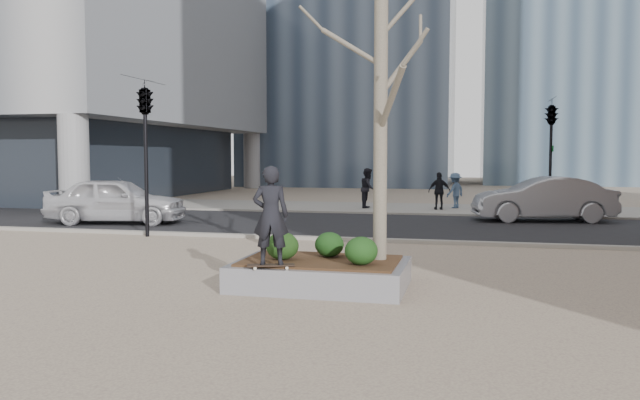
% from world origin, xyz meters
% --- Properties ---
extents(ground, '(120.00, 120.00, 0.00)m').
position_xyz_m(ground, '(0.00, 0.00, 0.00)').
color(ground, tan).
rests_on(ground, ground).
extents(street, '(60.00, 8.00, 0.02)m').
position_xyz_m(street, '(0.00, 10.00, 0.01)').
color(street, black).
rests_on(street, ground).
extents(far_sidewalk, '(60.00, 6.00, 0.02)m').
position_xyz_m(far_sidewalk, '(0.00, 17.00, 0.01)').
color(far_sidewalk, gray).
rests_on(far_sidewalk, ground).
extents(planter, '(3.00, 2.00, 0.45)m').
position_xyz_m(planter, '(1.00, 0.00, 0.23)').
color(planter, gray).
rests_on(planter, ground).
extents(planter_mulch, '(2.70, 1.70, 0.04)m').
position_xyz_m(planter_mulch, '(1.00, 0.00, 0.47)').
color(planter_mulch, '#382314').
rests_on(planter_mulch, planter).
extents(sycamore_tree, '(2.80, 2.80, 6.60)m').
position_xyz_m(sycamore_tree, '(2.00, 0.30, 3.79)').
color(sycamore_tree, gray).
rests_on(sycamore_tree, planter_mulch).
extents(shrub_left, '(0.58, 0.58, 0.49)m').
position_xyz_m(shrub_left, '(0.34, -0.18, 0.74)').
color(shrub_left, '#193812').
rests_on(shrub_left, planter_mulch).
extents(shrub_middle, '(0.53, 0.53, 0.45)m').
position_xyz_m(shrub_middle, '(1.08, 0.33, 0.71)').
color(shrub_middle, '#123310').
rests_on(shrub_middle, planter_mulch).
extents(shrub_right, '(0.56, 0.56, 0.48)m').
position_xyz_m(shrub_right, '(1.78, -0.37, 0.73)').
color(shrub_right, '#173E13').
rests_on(shrub_right, planter_mulch).
extents(skateboard, '(0.80, 0.44, 0.08)m').
position_xyz_m(skateboard, '(0.36, -0.88, 0.49)').
color(skateboard, black).
rests_on(skateboard, planter).
extents(skateboarder, '(0.66, 0.50, 1.63)m').
position_xyz_m(skateboarder, '(0.36, -0.88, 1.34)').
color(skateboarder, black).
rests_on(skateboarder, skateboard).
extents(police_car, '(4.91, 2.68, 1.58)m').
position_xyz_m(police_car, '(-8.20, 8.39, 0.81)').
color(police_car, silver).
rests_on(police_car, street).
extents(car_silver, '(4.97, 2.41, 1.57)m').
position_xyz_m(car_silver, '(6.05, 12.62, 0.81)').
color(car_silver, '#93949A').
rests_on(car_silver, street).
extents(pedestrian_a, '(0.70, 0.88, 1.77)m').
position_xyz_m(pedestrian_a, '(-0.86, 16.71, 0.91)').
color(pedestrian_a, black).
rests_on(pedestrian_a, far_sidewalk).
extents(pedestrian_b, '(1.07, 1.15, 1.56)m').
position_xyz_m(pedestrian_b, '(2.89, 17.56, 0.81)').
color(pedestrian_b, '#3F5571').
rests_on(pedestrian_b, far_sidewalk).
extents(pedestrian_c, '(1.01, 0.60, 1.61)m').
position_xyz_m(pedestrian_c, '(2.26, 16.54, 0.83)').
color(pedestrian_c, black).
rests_on(pedestrian_c, far_sidewalk).
extents(traffic_light_near, '(0.60, 2.48, 4.50)m').
position_xyz_m(traffic_light_near, '(-5.50, 5.60, 2.25)').
color(traffic_light_near, black).
rests_on(traffic_light_near, ground).
extents(traffic_light_far, '(0.60, 2.48, 4.50)m').
position_xyz_m(traffic_light_far, '(6.50, 14.60, 2.25)').
color(traffic_light_far, black).
rests_on(traffic_light_far, ground).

